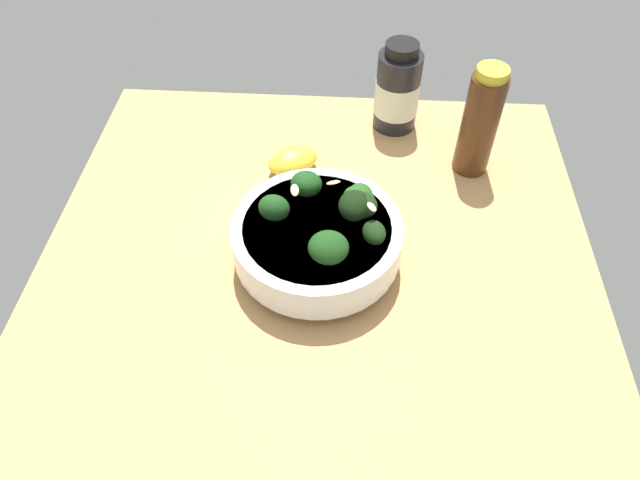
{
  "coord_description": "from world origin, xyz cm",
  "views": [
    {
      "loc": [
        3.34,
        -46.39,
        56.26
      ],
      "look_at": [
        0.38,
        -0.33,
        4.0
      ],
      "focal_mm": 32.59,
      "sensor_mm": 36.0,
      "label": 1
    }
  ],
  "objects_px": {
    "bowl_of_broccoli": "(322,237)",
    "bottle_short": "(397,91)",
    "lemon_wedge": "(293,161)",
    "bottle_tall": "(480,122)"
  },
  "relations": [
    {
      "from": "bottle_tall",
      "to": "bottle_short",
      "type": "distance_m",
      "value": 0.14
    },
    {
      "from": "bottle_tall",
      "to": "bottle_short",
      "type": "xyz_separation_m",
      "value": [
        -0.11,
        0.09,
        -0.02
      ]
    },
    {
      "from": "bottle_short",
      "to": "lemon_wedge",
      "type": "bearing_deg",
      "value": -141.25
    },
    {
      "from": "bowl_of_broccoli",
      "to": "lemon_wedge",
      "type": "relative_size",
      "value": 2.79
    },
    {
      "from": "lemon_wedge",
      "to": "bottle_short",
      "type": "bearing_deg",
      "value": 38.75
    },
    {
      "from": "lemon_wedge",
      "to": "bottle_short",
      "type": "relative_size",
      "value": 0.53
    },
    {
      "from": "bowl_of_broccoli",
      "to": "bottle_tall",
      "type": "height_order",
      "value": "bottle_tall"
    },
    {
      "from": "lemon_wedge",
      "to": "bottle_short",
      "type": "xyz_separation_m",
      "value": [
        0.15,
        0.12,
        0.04
      ]
    },
    {
      "from": "bottle_tall",
      "to": "bottle_short",
      "type": "relative_size",
      "value": 1.18
    },
    {
      "from": "bowl_of_broccoli",
      "to": "bottle_short",
      "type": "relative_size",
      "value": 1.48
    }
  ]
}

